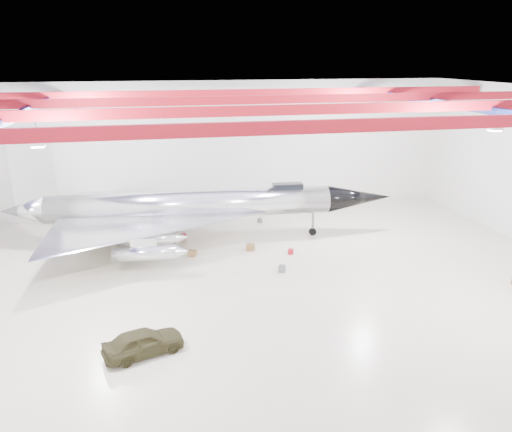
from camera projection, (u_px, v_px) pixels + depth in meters
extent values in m
plane|color=beige|center=(258.00, 282.00, 29.72)|extent=(40.00, 40.00, 0.00)
plane|color=silver|center=(219.00, 148.00, 41.99)|extent=(40.00, 0.00, 40.00)
plane|color=#0A0F38|center=(258.00, 93.00, 26.36)|extent=(40.00, 40.00, 0.00)
cube|color=maroon|center=(312.00, 127.00, 18.17)|extent=(39.50, 0.25, 0.50)
cube|color=maroon|center=(272.00, 110.00, 23.75)|extent=(39.50, 0.25, 0.50)
cube|color=maroon|center=(247.00, 100.00, 29.33)|extent=(39.50, 0.25, 0.50)
cube|color=maroon|center=(230.00, 93.00, 34.91)|extent=(39.50, 0.25, 0.50)
cube|color=#0C1649|center=(17.00, 116.00, 24.17)|extent=(0.25, 29.50, 0.40)
cube|color=#0C1649|center=(458.00, 106.00, 29.09)|extent=(0.25, 29.50, 0.40)
cube|color=silver|center=(38.00, 142.00, 19.13)|extent=(0.55, 0.55, 0.25)
cube|color=silver|center=(495.00, 127.00, 23.23)|extent=(0.55, 0.55, 0.25)
cube|color=silver|center=(76.00, 111.00, 30.28)|extent=(0.55, 0.55, 0.25)
cube|color=silver|center=(380.00, 104.00, 34.38)|extent=(0.55, 0.55, 0.25)
cylinder|color=silver|center=(191.00, 204.00, 35.54)|extent=(20.00, 3.56, 1.99)
cone|color=black|center=(359.00, 198.00, 37.17)|extent=(5.12, 2.38, 1.99)
cone|color=silver|center=(23.00, 211.00, 34.04)|extent=(3.13, 2.22, 1.99)
cube|color=silver|center=(33.00, 173.00, 33.38)|extent=(2.79, 0.34, 4.48)
cube|color=black|center=(287.00, 187.00, 36.13)|extent=(2.25, 0.97, 0.50)
cylinder|color=silver|center=(144.00, 253.00, 30.41)|extent=(3.84, 1.19, 0.90)
cylinder|color=silver|center=(147.00, 239.00, 32.76)|extent=(3.84, 1.19, 0.90)
cylinder|color=silver|center=(152.00, 212.00, 38.39)|extent=(3.84, 1.19, 0.90)
cylinder|color=silver|center=(154.00, 203.00, 40.74)|extent=(3.84, 1.19, 0.90)
cylinder|color=#59595B|center=(313.00, 224.00, 37.29)|extent=(0.18, 0.18, 1.79)
cylinder|color=black|center=(313.00, 232.00, 37.48)|extent=(0.57, 0.26, 0.56)
cylinder|color=#59595B|center=(133.00, 244.00, 33.25)|extent=(0.18, 0.18, 1.79)
cylinder|color=black|center=(134.00, 253.00, 33.44)|extent=(0.57, 0.26, 0.56)
cylinder|color=#59595B|center=(139.00, 221.00, 37.94)|extent=(0.18, 0.18, 1.79)
cylinder|color=black|center=(140.00, 229.00, 38.13)|extent=(0.57, 0.26, 0.56)
imported|color=#322F19|center=(143.00, 342.00, 22.39)|extent=(3.89, 2.48, 1.23)
cube|color=olive|center=(192.00, 253.00, 33.59)|extent=(0.69, 0.63, 0.39)
cube|color=maroon|center=(183.00, 236.00, 36.88)|extent=(0.58, 0.50, 0.35)
cylinder|color=#59595B|center=(282.00, 269.00, 31.10)|extent=(0.58, 0.58, 0.42)
cube|color=#59595B|center=(173.00, 246.00, 35.05)|extent=(0.33, 0.26, 0.23)
cylinder|color=maroon|center=(291.00, 252.00, 33.93)|extent=(0.48, 0.48, 0.35)
cube|color=olive|center=(250.00, 247.00, 34.61)|extent=(0.70, 0.61, 0.42)
cylinder|color=#59595B|center=(260.00, 220.00, 40.42)|extent=(0.52, 0.52, 0.37)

